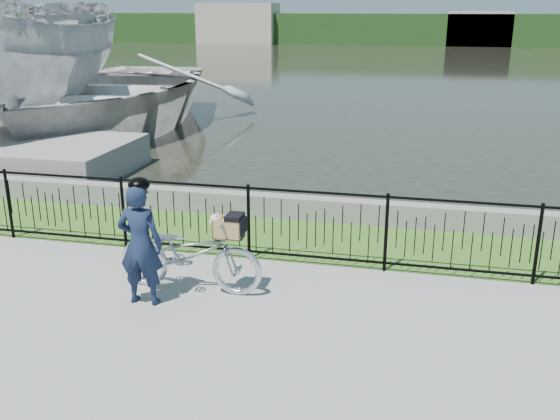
% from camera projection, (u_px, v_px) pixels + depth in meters
% --- Properties ---
extents(ground, '(120.00, 120.00, 0.00)m').
position_uv_depth(ground, '(292.00, 314.00, 7.63)').
color(ground, gray).
rests_on(ground, ground).
extents(grass_strip, '(60.00, 2.00, 0.01)m').
position_uv_depth(grass_strip, '(326.00, 240.00, 10.04)').
color(grass_strip, '#39651F').
rests_on(grass_strip, ground).
extents(water, '(120.00, 120.00, 0.00)m').
position_uv_depth(water, '(403.00, 69.00, 38.20)').
color(water, black).
rests_on(water, ground).
extents(quay_wall, '(60.00, 0.30, 0.40)m').
position_uv_depth(quay_wall, '(335.00, 210.00, 10.91)').
color(quay_wall, gray).
rests_on(quay_wall, ground).
extents(fence, '(14.00, 0.06, 1.15)m').
position_uv_depth(fence, '(316.00, 227.00, 8.94)').
color(fence, black).
rests_on(fence, ground).
extents(far_treeline, '(120.00, 6.00, 3.00)m').
position_uv_depth(far_treeline, '(415.00, 29.00, 62.75)').
color(far_treeline, '#214018').
rests_on(far_treeline, ground).
extents(far_building_left, '(8.00, 4.00, 4.00)m').
position_uv_depth(far_building_left, '(238.00, 23.00, 64.60)').
color(far_building_left, '#AA9D89').
rests_on(far_building_left, ground).
extents(far_building_right, '(6.00, 3.00, 3.20)m').
position_uv_depth(far_building_right, '(479.00, 29.00, 60.05)').
color(far_building_right, '#AA9D89').
rests_on(far_building_right, ground).
extents(bicycle_rig, '(1.96, 0.68, 1.12)m').
position_uv_depth(bicycle_rig, '(191.00, 253.00, 8.15)').
color(bicycle_rig, silver).
rests_on(bicycle_rig, ground).
extents(cyclist, '(0.58, 0.39, 1.64)m').
position_uv_depth(cyclist, '(140.00, 242.00, 7.70)').
color(cyclist, '#141E37').
rests_on(cyclist, ground).
extents(boat_near, '(4.77, 11.09, 5.99)m').
position_uv_depth(boat_near, '(3.00, 63.00, 16.40)').
color(boat_near, '#BABABA').
rests_on(boat_near, water).
extents(boat_far, '(8.92, 11.83, 2.32)m').
position_uv_depth(boat_far, '(102.00, 92.00, 18.68)').
color(boat_far, '#BABABA').
rests_on(boat_far, water).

